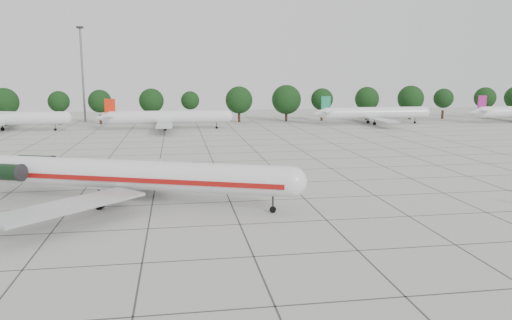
% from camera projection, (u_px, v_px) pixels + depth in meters
% --- Properties ---
extents(ground, '(260.00, 260.00, 0.00)m').
position_uv_depth(ground, '(230.00, 202.00, 52.06)').
color(ground, '#B2B2AA').
rests_on(ground, ground).
extents(apron_joints, '(170.00, 170.00, 0.02)m').
position_uv_depth(apron_joints, '(218.00, 173.00, 66.64)').
color(apron_joints, '#383838').
rests_on(apron_joints, ground).
extents(main_airliner, '(36.87, 27.93, 8.92)m').
position_uv_depth(main_airliner, '(115.00, 174.00, 50.80)').
color(main_airliner, silver).
rests_on(main_airliner, ground).
extents(bg_airliner_b, '(28.24, 27.20, 7.40)m').
position_uv_depth(bg_airliner_b, '(2.00, 119.00, 113.45)').
color(bg_airliner_b, silver).
rests_on(bg_airliner_b, ground).
extents(bg_airliner_c, '(28.24, 27.20, 7.40)m').
position_uv_depth(bg_airliner_c, '(168.00, 117.00, 117.74)').
color(bg_airliner_c, silver).
rests_on(bg_airliner_c, ground).
extents(bg_airliner_d, '(28.24, 27.20, 7.40)m').
position_uv_depth(bg_airliner_d, '(375.00, 113.00, 130.12)').
color(bg_airliner_d, silver).
rests_on(bg_airliner_d, ground).
extents(tree_line, '(249.86, 8.44, 10.22)m').
position_uv_depth(tree_line, '(151.00, 101.00, 131.87)').
color(tree_line, '#332114').
rests_on(tree_line, ground).
extents(floodlight_mast, '(1.60, 1.60, 25.45)m').
position_uv_depth(floodlight_mast, '(82.00, 69.00, 134.39)').
color(floodlight_mast, slate).
rests_on(floodlight_mast, ground).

